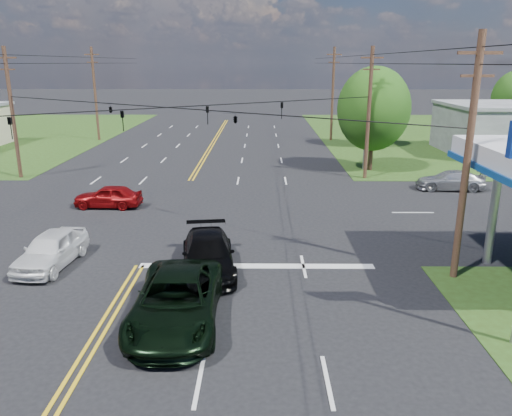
{
  "coord_description": "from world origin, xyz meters",
  "views": [
    {
      "loc": [
        5.16,
        -15.72,
        8.36
      ],
      "look_at": [
        4.96,
        6.0,
        2.02
      ],
      "focal_mm": 35.0,
      "sensor_mm": 36.0,
      "label": 1
    }
  ],
  "objects_px": {
    "pole_nw": "(12,112)",
    "tree_right_a": "(374,109)",
    "pole_left_far": "(95,93)",
    "pole_se": "(468,157)",
    "pole_ne": "(369,112)",
    "suv_black": "(208,254)",
    "pickup_dkgreen": "(177,301)",
    "pole_right_far": "(333,93)",
    "tree_right_b": "(372,105)",
    "pickup_white": "(51,249)"
  },
  "relations": [
    {
      "from": "pole_nw",
      "to": "tree_right_a",
      "type": "relative_size",
      "value": 1.16
    },
    {
      "from": "pole_nw",
      "to": "pole_left_far",
      "type": "height_order",
      "value": "pole_left_far"
    },
    {
      "from": "pole_se",
      "to": "pole_ne",
      "type": "xyz_separation_m",
      "value": [
        0.0,
        18.0,
        0.0
      ]
    },
    {
      "from": "pole_se",
      "to": "suv_black",
      "type": "relative_size",
      "value": 1.84
    },
    {
      "from": "pole_ne",
      "to": "pole_left_far",
      "type": "distance_m",
      "value": 32.2
    },
    {
      "from": "pickup_dkgreen",
      "to": "suv_black",
      "type": "xyz_separation_m",
      "value": [
        0.6,
        4.35,
        -0.08
      ]
    },
    {
      "from": "suv_black",
      "to": "pickup_dkgreen",
      "type": "bearing_deg",
      "value": -105.66
    },
    {
      "from": "pole_left_far",
      "to": "tree_right_a",
      "type": "height_order",
      "value": "pole_left_far"
    },
    {
      "from": "pole_right_far",
      "to": "tree_right_b",
      "type": "relative_size",
      "value": 1.41
    },
    {
      "from": "pole_left_far",
      "to": "tree_right_a",
      "type": "distance_m",
      "value": 31.39
    },
    {
      "from": "tree_right_b",
      "to": "pole_left_far",
      "type": "bearing_deg",
      "value": 172.28
    },
    {
      "from": "pole_nw",
      "to": "pole_se",
      "type": "bearing_deg",
      "value": -34.7
    },
    {
      "from": "pole_ne",
      "to": "pole_left_far",
      "type": "xyz_separation_m",
      "value": [
        -26.0,
        19.0,
        0.25
      ]
    },
    {
      "from": "tree_right_a",
      "to": "pickup_dkgreen",
      "type": "relative_size",
      "value": 1.37
    },
    {
      "from": "pole_ne",
      "to": "tree_right_b",
      "type": "height_order",
      "value": "pole_ne"
    },
    {
      "from": "pole_right_far",
      "to": "pickup_white",
      "type": "height_order",
      "value": "pole_right_far"
    },
    {
      "from": "pole_nw",
      "to": "pole_right_far",
      "type": "bearing_deg",
      "value": 36.16
    },
    {
      "from": "tree_right_a",
      "to": "tree_right_b",
      "type": "bearing_deg",
      "value": 78.23
    },
    {
      "from": "pole_ne",
      "to": "pole_left_far",
      "type": "relative_size",
      "value": 0.95
    },
    {
      "from": "pole_left_far",
      "to": "tree_right_a",
      "type": "bearing_deg",
      "value": -30.65
    },
    {
      "from": "pole_ne",
      "to": "tree_right_b",
      "type": "bearing_deg",
      "value": 76.87
    },
    {
      "from": "pole_se",
      "to": "tree_right_b",
      "type": "height_order",
      "value": "pole_se"
    },
    {
      "from": "pole_se",
      "to": "pickup_dkgreen",
      "type": "bearing_deg",
      "value": -160.02
    },
    {
      "from": "tree_right_b",
      "to": "pickup_white",
      "type": "height_order",
      "value": "tree_right_b"
    },
    {
      "from": "pole_right_far",
      "to": "suv_black",
      "type": "bearing_deg",
      "value": -105.32
    },
    {
      "from": "pole_nw",
      "to": "tree_right_b",
      "type": "relative_size",
      "value": 1.34
    },
    {
      "from": "pole_left_far",
      "to": "suv_black",
      "type": "height_order",
      "value": "pole_left_far"
    },
    {
      "from": "pole_nw",
      "to": "tree_right_a",
      "type": "distance_m",
      "value": 27.17
    },
    {
      "from": "pole_nw",
      "to": "pole_right_far",
      "type": "distance_m",
      "value": 32.2
    },
    {
      "from": "pole_left_far",
      "to": "suv_black",
      "type": "xyz_separation_m",
      "value": [
        16.0,
        -36.5,
        -4.42
      ]
    },
    {
      "from": "pickup_dkgreen",
      "to": "suv_black",
      "type": "height_order",
      "value": "pickup_dkgreen"
    },
    {
      "from": "tree_right_a",
      "to": "tree_right_b",
      "type": "relative_size",
      "value": 1.15
    },
    {
      "from": "pole_nw",
      "to": "pole_right_far",
      "type": "relative_size",
      "value": 0.95
    },
    {
      "from": "pole_left_far",
      "to": "suv_black",
      "type": "distance_m",
      "value": 40.1
    },
    {
      "from": "suv_black",
      "to": "pickup_white",
      "type": "distance_m",
      "value": 6.75
    },
    {
      "from": "pole_se",
      "to": "pole_left_far",
      "type": "xyz_separation_m",
      "value": [
        -26.0,
        37.0,
        0.25
      ]
    },
    {
      "from": "pole_nw",
      "to": "tree_right_a",
      "type": "xyz_separation_m",
      "value": [
        27.0,
        3.0,
        -0.05
      ]
    },
    {
      "from": "pole_ne",
      "to": "suv_black",
      "type": "height_order",
      "value": "pole_ne"
    },
    {
      "from": "pole_ne",
      "to": "pickup_white",
      "type": "height_order",
      "value": "pole_ne"
    },
    {
      "from": "pickup_white",
      "to": "pole_ne",
      "type": "bearing_deg",
      "value": 51.03
    },
    {
      "from": "suv_black",
      "to": "pole_se",
      "type": "bearing_deg",
      "value": -10.73
    },
    {
      "from": "suv_black",
      "to": "pole_nw",
      "type": "bearing_deg",
      "value": 124.57
    },
    {
      "from": "pole_left_far",
      "to": "pickup_white",
      "type": "distance_m",
      "value": 37.44
    },
    {
      "from": "pole_nw",
      "to": "suv_black",
      "type": "distance_m",
      "value": 24.07
    },
    {
      "from": "pole_ne",
      "to": "tree_right_a",
      "type": "relative_size",
      "value": 1.16
    },
    {
      "from": "pickup_dkgreen",
      "to": "pole_se",
      "type": "bearing_deg",
      "value": 19.06
    },
    {
      "from": "pole_se",
      "to": "pole_ne",
      "type": "distance_m",
      "value": 18.0
    },
    {
      "from": "pole_left_far",
      "to": "pickup_dkgreen",
      "type": "relative_size",
      "value": 1.67
    },
    {
      "from": "pole_right_far",
      "to": "pickup_white",
      "type": "distance_m",
      "value": 39.95
    },
    {
      "from": "tree_right_b",
      "to": "pickup_white",
      "type": "bearing_deg",
      "value": -122.31
    }
  ]
}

